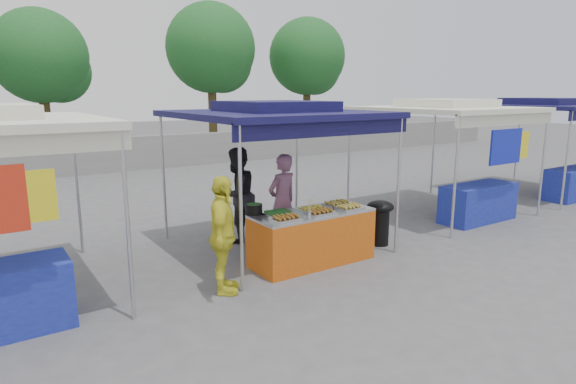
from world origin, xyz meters
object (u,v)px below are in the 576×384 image
customer_person (223,236)px  vendor_table (312,237)px  wok_burner (380,218)px  vendor_woman (282,202)px  helper_man (237,195)px  cooking_pot (254,209)px

customer_person → vendor_table: bearing=-50.2°
wok_burner → customer_person: size_ratio=0.50×
vendor_woman → helper_man: size_ratio=0.96×
helper_man → customer_person: 2.36m
vendor_table → customer_person: 1.79m
wok_burner → vendor_woman: vendor_woman is taller
cooking_pot → helper_man: (0.40, 1.32, -0.06)m
vendor_woman → helper_man: helper_man is taller
wok_burner → cooking_pot: bearing=-171.4°
cooking_pot → wok_burner: (2.43, -0.31, -0.44)m
wok_burner → vendor_woman: size_ratio=0.49×
helper_man → customer_person: helper_man is taller
customer_person → helper_man: bearing=-2.2°
customer_person → cooking_pot: bearing=-21.8°
vendor_table → helper_man: helper_man is taller
cooking_pot → helper_man: 1.38m
vendor_table → helper_man: bearing=104.9°
cooking_pot → customer_person: 1.11m
cooking_pot → customer_person: (-0.87, -0.68, -0.11)m
wok_burner → vendor_woman: (-1.57, 0.81, 0.36)m
wok_burner → vendor_table: bearing=-161.3°
vendor_woman → helper_man: (-0.47, 0.81, 0.03)m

